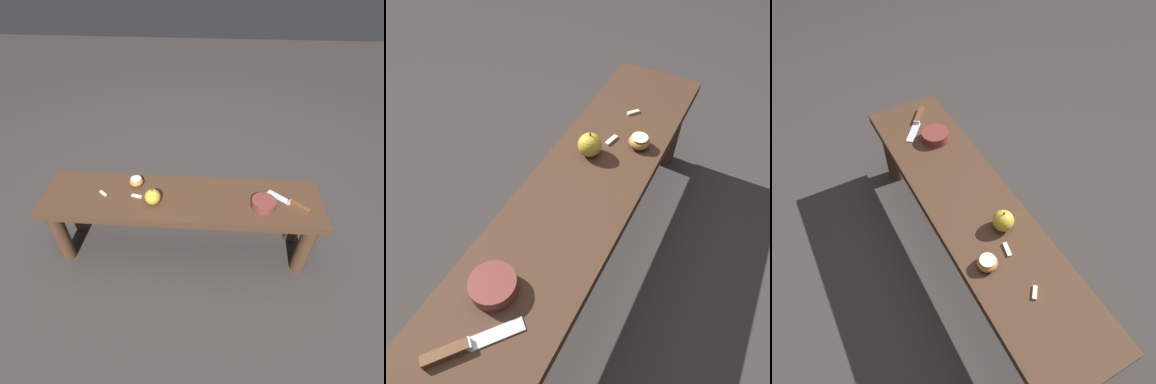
# 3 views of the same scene
# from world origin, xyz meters

# --- Properties ---
(ground_plane) EXTENTS (8.00, 8.00, 0.00)m
(ground_plane) POSITION_xyz_m (0.00, 0.00, 0.00)
(ground_plane) COLOR #383330
(wooden_bench) EXTENTS (1.37, 0.33, 0.39)m
(wooden_bench) POSITION_xyz_m (0.00, 0.00, 0.31)
(wooden_bench) COLOR #472D1E
(wooden_bench) RESTS_ON ground_plane
(knife) EXTENTS (0.19, 0.16, 0.02)m
(knife) POSITION_xyz_m (-0.54, 0.02, 0.39)
(knife) COLOR silver
(knife) RESTS_ON wooden_bench
(apple_whole) EXTENTS (0.08, 0.08, 0.09)m
(apple_whole) POSITION_xyz_m (0.13, 0.04, 0.42)
(apple_whole) COLOR gold
(apple_whole) RESTS_ON wooden_bench
(apple_cut) EXTENTS (0.07, 0.07, 0.04)m
(apple_cut) POSITION_xyz_m (0.24, -0.08, 0.41)
(apple_cut) COLOR #B27233
(apple_cut) RESTS_ON wooden_bench
(apple_slice_near_knife) EXTENTS (0.06, 0.03, 0.01)m
(apple_slice_near_knife) POSITION_xyz_m (0.22, 0.01, 0.39)
(apple_slice_near_knife) COLOR silver
(apple_slice_near_knife) RESTS_ON wooden_bench
(apple_slice_center) EXTENTS (0.04, 0.04, 0.01)m
(apple_slice_center) POSITION_xyz_m (0.39, 0.00, 0.39)
(apple_slice_center) COLOR silver
(apple_slice_center) RESTS_ON wooden_bench
(bowl) EXTENTS (0.11, 0.11, 0.04)m
(bowl) POSITION_xyz_m (-0.39, 0.04, 0.41)
(bowl) COLOR brown
(bowl) RESTS_ON wooden_bench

